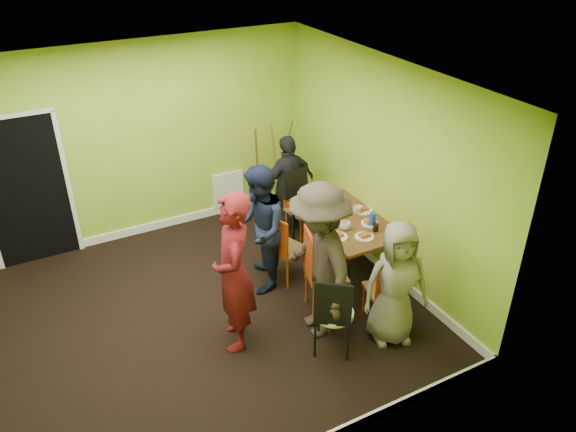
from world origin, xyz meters
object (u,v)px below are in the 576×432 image
object	(u,v)px
blue_bottle	(372,219)
orange_bottle	(337,211)
chair_left_far	(282,245)
easel	(272,172)
person_left_near	(319,262)
chair_front_end	(387,287)
person_left_far	(259,230)
thermos	(343,210)
person_back_end	(289,184)
dining_table	(345,223)
person_front_end	(396,284)
chair_back_end	(295,189)
chair_bentwood	(333,312)
chair_left_near	(319,268)
person_standing	(234,273)

from	to	relation	value
blue_bottle	orange_bottle	world-z (taller)	blue_bottle
chair_left_far	easel	distance (m)	1.71
person_left_near	chair_front_end	bearing A→B (deg)	75.02
person_left_far	person_left_near	distance (m)	1.09
chair_left_far	orange_bottle	world-z (taller)	chair_left_far
thermos	person_back_end	xyz separation A→B (m)	(-0.15, 1.19, -0.12)
dining_table	thermos	size ratio (longest dim) A/B	6.29
person_front_end	chair_back_end	bearing A→B (deg)	105.04
chair_bentwood	orange_bottle	xyz separation A→B (m)	(0.98, 1.48, 0.24)
person_left_far	person_front_end	xyz separation A→B (m)	(0.87, -1.58, -0.08)
chair_left_near	chair_front_end	bearing A→B (deg)	59.27
thermos	person_back_end	size ratio (longest dim) A/B	0.16
chair_left_far	chair_front_end	size ratio (longest dim) A/B	1.03
chair_back_end	thermos	distance (m)	1.06
chair_front_end	person_left_near	size ratio (longest dim) A/B	0.51
blue_bottle	person_left_near	xyz separation A→B (m)	(-1.14, -0.60, 0.08)
chair_front_end	thermos	distance (m)	1.31
thermos	person_left_far	size ratio (longest dim) A/B	0.14
chair_left_far	blue_bottle	distance (m)	1.18
chair_left_near	chair_back_end	size ratio (longest dim) A/B	1.07
chair_left_near	person_back_end	bearing A→B (deg)	178.90
chair_left_near	person_left_far	bearing A→B (deg)	-136.92
chair_left_far	person_back_end	xyz separation A→B (m)	(0.69, 1.12, 0.20)
chair_left_far	chair_left_near	xyz separation A→B (m)	(0.10, -0.73, 0.07)
chair_left_near	chair_left_far	bearing A→B (deg)	-155.81
easel	chair_back_end	bearing A→B (deg)	-82.11
chair_left_near	blue_bottle	xyz separation A→B (m)	(0.96, 0.32, 0.23)
person_left_near	easel	bearing A→B (deg)	172.24
dining_table	blue_bottle	bearing A→B (deg)	-55.65
chair_left_near	person_back_end	xyz separation A→B (m)	(0.59, 1.86, 0.13)
chair_left_near	easel	size ratio (longest dim) A/B	0.70
chair_left_near	chair_back_end	world-z (taller)	chair_left_near
blue_bottle	person_front_end	xyz separation A→B (m)	(-0.48, -1.12, -0.10)
chair_bentwood	blue_bottle	size ratio (longest dim) A/B	5.52
dining_table	chair_left_far	xyz separation A→B (m)	(-0.86, 0.12, -0.15)
orange_bottle	person_back_end	size ratio (longest dim) A/B	0.05
chair_left_far	chair_bentwood	xyz separation A→B (m)	(-0.14, -1.43, 0.01)
dining_table	person_back_end	size ratio (longest dim) A/B	1.01
easel	person_left_near	size ratio (longest dim) A/B	0.84
chair_back_end	orange_bottle	bearing A→B (deg)	87.13
blue_bottle	chair_left_far	bearing A→B (deg)	158.55
chair_left_near	easel	distance (m)	2.37
chair_front_end	person_left_far	xyz separation A→B (m)	(-0.93, 1.37, 0.30)
person_standing	person_front_end	world-z (taller)	person_standing
chair_back_end	chair_front_end	bearing A→B (deg)	77.67
chair_bentwood	chair_front_end	bearing A→B (deg)	45.04
orange_bottle	person_left_far	distance (m)	1.13
chair_bentwood	person_front_end	bearing A→B (deg)	28.78
orange_bottle	person_front_end	world-z (taller)	person_front_end
chair_bentwood	person_back_end	world-z (taller)	person_back_end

